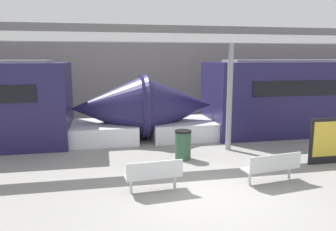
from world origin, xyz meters
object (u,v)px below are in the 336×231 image
(bench_near, at_px, (154,174))
(poster_board, at_px, (328,141))
(bench_far, at_px, (272,166))
(trash_bin, at_px, (183,145))
(support_column_near, at_px, (230,98))

(bench_near, distance_m, poster_board, 5.80)
(poster_board, bearing_deg, bench_far, -155.01)
(bench_near, bearing_deg, trash_bin, 56.40)
(bench_near, bearing_deg, bench_far, -5.80)
(bench_far, distance_m, support_column_near, 3.58)
(poster_board, relative_size, support_column_near, 0.39)
(bench_near, bearing_deg, poster_board, 6.33)
(trash_bin, relative_size, poster_board, 0.66)
(bench_far, bearing_deg, trash_bin, 117.25)
(trash_bin, xyz_separation_m, poster_board, (4.33, -1.34, 0.25))
(bench_near, relative_size, bench_far, 0.89)
(bench_far, bearing_deg, support_column_near, 80.39)
(bench_far, relative_size, poster_board, 1.11)
(poster_board, height_order, support_column_near, support_column_near)
(poster_board, distance_m, support_column_near, 3.44)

